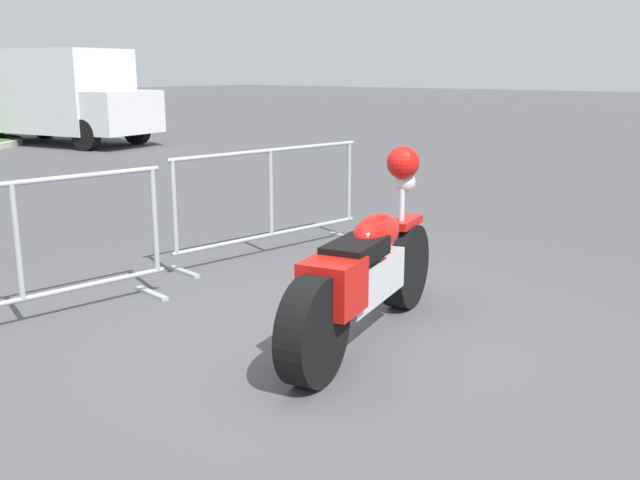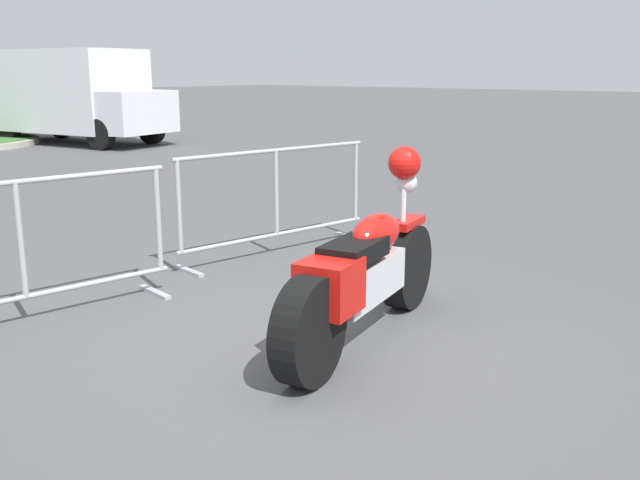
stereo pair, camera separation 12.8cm
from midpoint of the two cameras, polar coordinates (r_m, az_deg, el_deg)
The scene contains 5 objects.
ground_plane at distance 4.88m, azimuth -1.45°, elevation -8.51°, with size 120.00×120.00×0.00m, color #4C4C4F.
motorcycle at distance 4.85m, azimuth 2.93°, elevation -2.57°, with size 2.24×0.68×1.28m.
crowd_barrier_near at distance 5.56m, azimuth -23.62°, elevation -0.88°, with size 2.31×0.73×1.07m.
crowd_barrier_far at distance 7.15m, azimuth -4.47°, elevation 3.21°, with size 2.31×0.73×1.07m.
delivery_van at distance 19.29m, azimuth -20.65°, elevation 10.91°, with size 2.81×5.27×2.31m.
Camera 1 is at (-3.49, -2.88, 1.83)m, focal length 40.00 mm.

